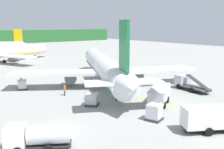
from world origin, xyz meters
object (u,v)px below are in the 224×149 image
Objects in this scene: cargo_container_near at (22,85)px; crew_supervisor at (138,80)px; service_truck_fuel at (212,118)px; crew_loader_left at (21,81)px; cargo_container_mid at (154,112)px; service_truck_pushback at (187,83)px; airliner_mid_apron at (2,53)px; airliner_foreground at (104,67)px; crew_loader_right at (65,89)px; cargo_container_far at (92,99)px; service_truck_baggage at (159,94)px; service_truck_catering at (37,136)px; crew_marshaller at (116,95)px.

cargo_container_near is 21.03m from crew_supervisor.
crew_loader_left is (-8.84, 33.92, -0.52)m from service_truck_fuel.
service_truck_fuel is 6.55m from cargo_container_mid.
service_truck_pushback reaches higher than cargo_container_mid.
crew_loader_left is at bearing -99.94° from airliner_mid_apron.
crew_loader_right is at bearing -165.11° from airliner_foreground.
service_truck_pushback is at bearing -6.86° from cargo_container_far.
service_truck_baggage is at bearing -84.38° from airliner_mid_apron.
airliner_mid_apron is at bearing 106.07° from service_truck_pushback.
airliner_mid_apron is at bearing 77.42° from service_truck_catering.
cargo_container_far is at bearing 147.89° from service_truck_baggage.
airliner_mid_apron is 15.63× the size of cargo_container_mid.
service_truck_catering is 2.39× the size of cargo_container_far.
service_truck_fuel is at bearing -135.40° from service_truck_pushback.
service_truck_catering reaches higher than crew_loader_left.
airliner_mid_apron reaches higher than cargo_container_mid.
service_truck_pushback is 9.04m from crew_supervisor.
airliner_mid_apron is (-6.73, 44.13, -0.45)m from airliner_foreground.
cargo_container_far is 1.44× the size of crew_loader_left.
service_truck_pushback is at bearing -36.91° from cargo_container_near.
cargo_container_near is 17.94m from crew_marshaller.
airliner_foreground reaches higher than crew_marshaller.
crew_marshaller is at bearing 93.44° from service_truck_fuel.
service_truck_fuel reaches higher than crew_supervisor.
crew_marshaller is 0.97× the size of crew_loader_right.
service_truck_pushback is 21.36m from crew_loader_right.
cargo_container_mid is (14.15, -1.08, -0.41)m from service_truck_catering.
service_truck_baggage reaches higher than crew_loader_right.
airliner_foreground is 15.13m from cargo_container_near.
service_truck_pushback is 4.11× the size of crew_supervisor.
service_truck_fuel is at bearing -72.12° from cargo_container_far.
crew_marshaller is (1.69, -54.24, -1.96)m from airliner_mid_apron.
cargo_container_mid is 18.77m from crew_supervisor.
service_truck_fuel is 23.45m from crew_loader_right.
airliner_mid_apron is at bearing 92.14° from service_truck_fuel.
crew_supervisor is (18.63, -9.75, 0.17)m from cargo_container_near.
cargo_container_far is (-2.68, 9.52, -0.10)m from cargo_container_mid.
crew_loader_right is (3.21, -11.16, -0.01)m from crew_loader_left.
cargo_container_far is (-9.16, -9.74, -2.51)m from airliner_foreground.
crew_marshaller is at bearing 27.39° from service_truck_catering.
airliner_mid_apron reaches higher than service_truck_pushback.
service_truck_fuel is at bearing -72.50° from cargo_container_near.
cargo_container_mid is at bearing -76.89° from crew_loader_left.
crew_loader_left is (0.90, 3.05, 0.15)m from cargo_container_near.
service_truck_fuel is 15.28m from crew_marshaller.
crew_loader_right is at bearing -73.94° from crew_loader_left.
service_truck_catering is 19.02m from crew_loader_right.
cargo_container_mid is 1.36× the size of crew_marshaller.
cargo_container_mid is (-15.91, -7.28, -0.17)m from service_truck_pushback.
service_truck_pushback is 4.34× the size of crew_marshaller.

